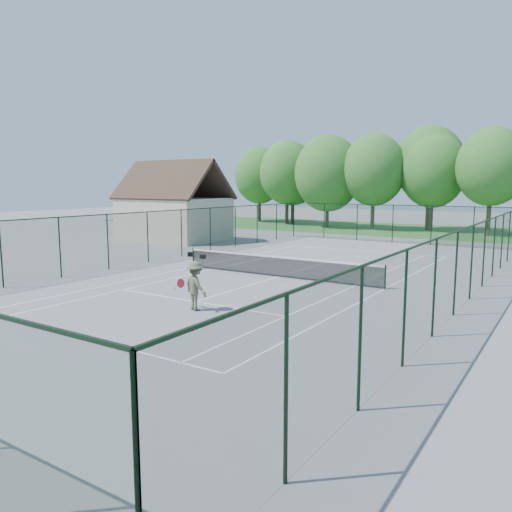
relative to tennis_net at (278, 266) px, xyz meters
The scene contains 10 objects.
ground 0.58m from the tennis_net, ahead, with size 140.00×140.00×0.00m, color gray.
grass_far 30.01m from the tennis_net, 90.00° to the left, with size 80.00×16.00×0.01m, color #377732.
court_lines 0.57m from the tennis_net, ahead, with size 11.05×23.85×0.01m.
tennis_net is the anchor object (origin of this frame).
fence_enclosure 0.98m from the tennis_net, ahead, with size 18.05×36.05×3.02m.
utility_building 19.04m from the tennis_net, 147.99° to the left, with size 8.60×6.27×6.63m.
tree_line_far 30.48m from the tennis_net, 90.00° to the left, with size 39.40×6.40×9.70m.
sports_bag_a 8.94m from the tennis_net, 159.47° to the left, with size 0.36×0.22×0.29m, color black.
sports_bag_b 7.68m from the tennis_net, 158.33° to the left, with size 0.33×0.20×0.26m, color black.
tennis_player 7.47m from the tennis_net, 83.18° to the right, with size 1.68×1.03×1.82m.
Camera 1 is at (12.51, -21.22, 4.57)m, focal length 35.00 mm.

